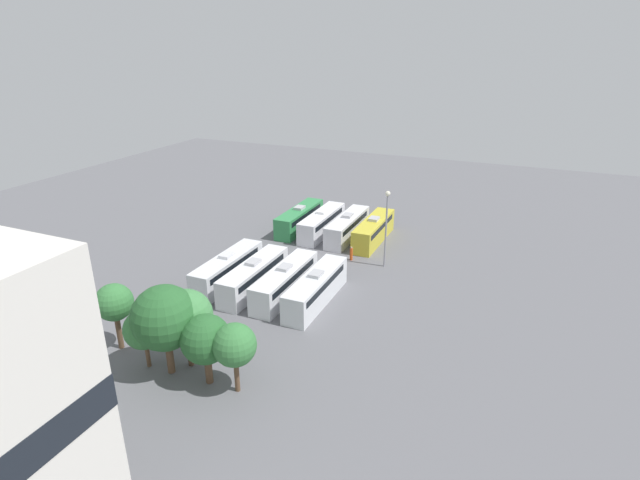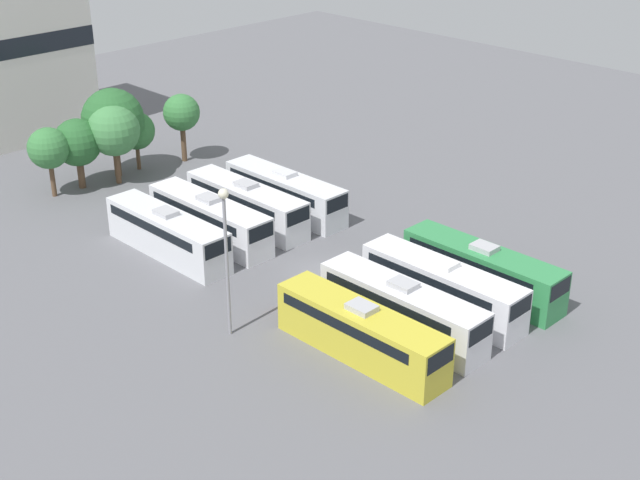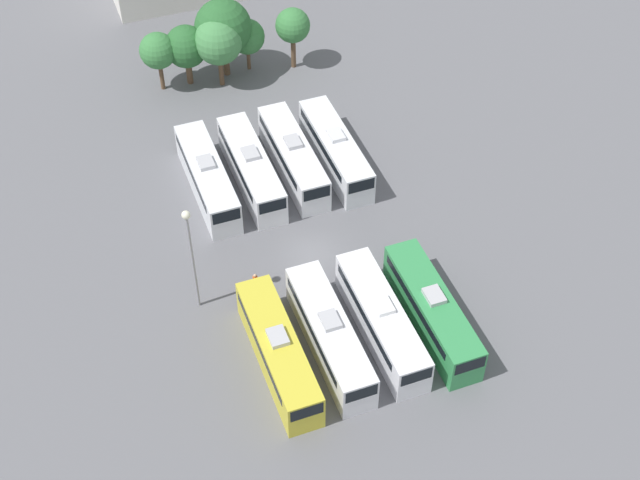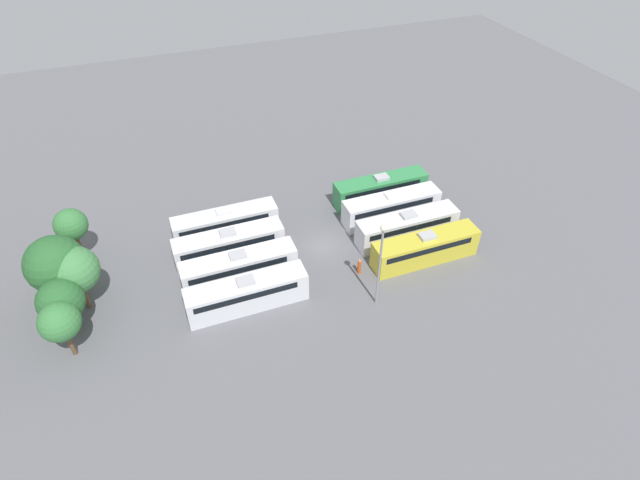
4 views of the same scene
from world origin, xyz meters
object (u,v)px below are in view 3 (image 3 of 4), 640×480
at_px(tree_0, 158,51).
at_px(tree_5, 293,26).
at_px(bus_6, 293,156).
at_px(tree_4, 247,37).
at_px(bus_1, 330,334).
at_px(bus_3, 432,310).
at_px(bus_7, 335,149).
at_px(bus_2, 382,320).
at_px(light_pole, 190,245).
at_px(tree_2, 218,41).
at_px(bus_4, 207,177).
at_px(bus_5, 251,168).
at_px(tree_3, 223,28).
at_px(tree_1, 186,47).
at_px(bus_0, 278,351).
at_px(worker_person, 255,283).

relative_size(tree_0, tree_5, 0.94).
distance_m(bus_6, tree_4, 15.63).
bearing_deg(tree_4, bus_1, -97.99).
height_order(bus_3, bus_7, same).
bearing_deg(bus_2, tree_5, 81.25).
relative_size(light_pole, tree_2, 1.37).
distance_m(bus_4, tree_5, 19.13).
xyz_separation_m(bus_5, bus_7, (7.26, -0.25, 0.00)).
distance_m(bus_6, bus_7, 3.62).
height_order(tree_3, tree_4, tree_3).
height_order(tree_1, tree_2, tree_2).
relative_size(bus_3, tree_5, 1.83).
xyz_separation_m(bus_1, bus_5, (0.15, 18.28, 0.00)).
bearing_deg(bus_1, bus_0, -178.68).
relative_size(bus_4, bus_5, 1.00).
bearing_deg(tree_2, bus_0, -99.39).
relative_size(bus_1, bus_5, 1.00).
distance_m(worker_person, tree_0, 26.97).
height_order(worker_person, light_pole, light_pole).
xyz_separation_m(bus_1, tree_4, (4.77, 33.94, 1.85)).
bearing_deg(tree_0, tree_2, -13.49).
distance_m(tree_2, tree_3, 1.71).
bearing_deg(bus_7, tree_2, 111.80).
distance_m(tree_1, tree_3, 3.79).
distance_m(bus_0, bus_4, 18.53).
bearing_deg(tree_4, tree_2, -153.79).
bearing_deg(tree_0, bus_1, -83.81).
height_order(bus_0, tree_4, tree_4).
xyz_separation_m(bus_2, tree_0, (-7.46, 33.73, 2.42)).
bearing_deg(worker_person, tree_4, 73.71).
bearing_deg(bus_5, bus_7, -1.94).
xyz_separation_m(bus_1, bus_6, (3.82, 18.44, 0.00)).
relative_size(light_pole, tree_5, 1.53).
height_order(bus_0, bus_1, same).
xyz_separation_m(bus_1, light_pole, (-7.39, 7.07, 4.52)).
bearing_deg(bus_4, bus_5, -2.50).
height_order(bus_0, tree_0, tree_0).
bearing_deg(light_pole, tree_5, 57.71).
bearing_deg(tree_3, bus_7, -72.89).
distance_m(bus_5, tree_1, 15.62).
distance_m(bus_7, light_pole, 18.96).
height_order(bus_2, light_pole, light_pole).
relative_size(bus_5, tree_3, 1.46).
xyz_separation_m(bus_5, tree_4, (4.61, 15.66, 1.85)).
distance_m(bus_1, bus_7, 19.50).
xyz_separation_m(bus_0, bus_7, (11.12, 18.12, 0.00)).
bearing_deg(tree_4, tree_1, -177.55).
xyz_separation_m(worker_person, tree_1, (2.07, 26.77, 3.09)).
xyz_separation_m(tree_2, tree_5, (7.20, 0.37, -0.20)).
height_order(tree_0, tree_4, tree_0).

